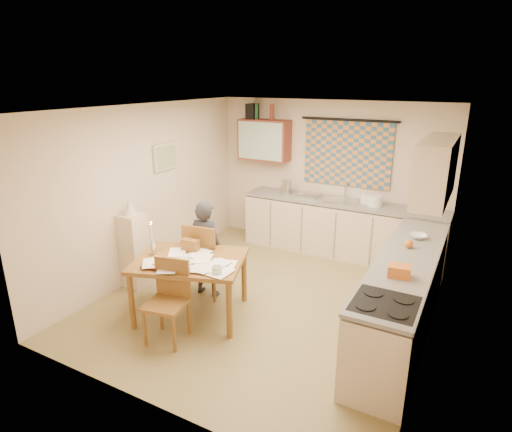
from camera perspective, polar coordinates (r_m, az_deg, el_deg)
The scene contains 44 objects.
floor at distance 5.88m, azimuth 1.66°, elevation -11.04°, with size 4.00×4.50×0.02m, color olive.
ceiling at distance 5.15m, azimuth 1.92°, elevation 14.29°, with size 4.00×4.50×0.02m, color white.
wall_back at distance 7.40m, azimuth 9.72°, elevation 5.33°, with size 4.00×0.02×2.50m, color beige.
wall_front at distance 3.64m, azimuth -14.63°, elevation -8.57°, with size 4.00×0.02×2.50m, color beige.
wall_left at distance 6.50m, azimuth -14.28°, elevation 3.26°, with size 0.02×4.50×2.50m, color beige.
wall_right at distance 4.87m, azimuth 23.43°, elevation -2.64°, with size 0.02×4.50×2.50m, color beige.
window_blind at distance 7.20m, azimuth 12.06°, elevation 8.09°, with size 1.45×0.03×1.05m, color #2F597B.
curtain_rod at distance 7.11m, azimuth 12.30°, elevation 12.43°, with size 0.04×0.04×1.60m, color black.
wall_cabinet at distance 7.58m, azimuth 1.13°, elevation 10.11°, with size 0.90×0.34×0.70m, color maroon.
wall_cabinet_glass at distance 7.43m, azimuth 0.52°, elevation 9.96°, with size 0.84×0.02×0.64m, color #99B2A5.
upper_cabinet_right at distance 5.26m, azimuth 22.92°, elevation 5.70°, with size 0.34×1.30×0.70m, color #C9B093.
framed_print at distance 6.67m, azimuth -12.00°, elevation 7.76°, with size 0.04×0.50×0.40m, color beige.
print_canvas at distance 6.65m, azimuth -11.84°, elevation 7.74°, with size 0.01×0.42×0.32m, color #B8B8A1.
counter_back at distance 7.23m, azimuth 11.23°, elevation -1.65°, with size 3.30×0.62×0.92m.
counter_right at distance 5.25m, azimuth 18.99°, elevation -10.17°, with size 0.62×2.95×0.92m.
stove at distance 4.30m, azimuth 16.26°, elevation -16.47°, with size 0.59×0.59×0.92m.
sink at distance 7.11m, azimuth 11.13°, elevation 1.65°, with size 0.55×0.45×0.10m, color silver.
tap at distance 7.23m, azimuth 11.84°, elevation 3.35°, with size 0.03×0.03×0.28m, color silver.
dish_rack at distance 7.26m, azimuth 7.10°, elevation 2.78°, with size 0.35×0.30×0.06m, color silver.
kettle at distance 7.40m, azimuth 4.13°, elevation 3.87°, with size 0.18×0.18×0.24m, color silver.
mixing_bowl at distance 6.95m, azimuth 15.52°, elevation 1.96°, with size 0.24×0.24×0.16m, color white.
soap_bottle at distance 7.03m, azimuth 14.15°, elevation 2.39°, with size 0.11×0.11×0.19m, color white.
bowl at distance 5.74m, azimuth 20.82°, elevation -2.54°, with size 0.27×0.27×0.05m, color white.
orange_bag at distance 4.58m, azimuth 18.56°, elevation -6.98°, with size 0.22×0.16×0.12m, color orange.
fruit_orange at distance 5.37m, azimuth 19.71°, elevation -3.51°, with size 0.10×0.10×0.10m, color orange.
speaker at distance 7.65m, azimuth -0.51°, elevation 13.80°, with size 0.16×0.20×0.26m, color black.
bottle_green at distance 7.61m, azimuth 0.00°, elevation 13.78°, with size 0.07×0.07×0.26m, color #195926.
bottle_brown at distance 7.47m, azimuth 2.11°, elevation 13.69°, with size 0.07×0.07×0.26m, color maroon.
dining_table at distance 5.42m, azimuth -8.66°, elevation -9.25°, with size 1.54×1.34×0.75m.
chair_far at distance 5.91m, azimuth -6.58°, elevation -7.40°, with size 0.52×0.52×1.03m.
chair_near at distance 5.02m, azimuth -11.70°, elevation -12.98°, with size 0.49×0.49×0.93m.
person at distance 5.76m, azimuth -6.69°, elevation -4.34°, with size 0.50×0.34×1.33m, color black.
shelf_stand at distance 6.23m, azimuth -15.98°, elevation -4.48°, with size 0.32×0.30×1.06m, color #C9B093.
lampshade at distance 6.02m, azimuth -16.50°, elevation 1.18°, with size 0.20×0.20×0.22m, color beige.
letter_rack at distance 5.44m, azimuth -8.75°, elevation -3.91°, with size 0.22×0.10×0.16m, color brown.
mug at distance 4.81m, azimuth -5.21°, elevation -7.21°, with size 0.15×0.15×0.10m, color white.
magazine at distance 5.22m, azimuth -14.41°, elevation -6.06°, with size 0.27×0.33×0.03m, color maroon.
book at distance 5.29m, azimuth -13.41°, elevation -5.71°, with size 0.20×0.25×0.02m, color orange.
orange_box at distance 5.10m, azimuth -12.88°, elevation -6.45°, with size 0.12×0.08×0.04m, color orange.
eyeglasses at distance 4.95m, azimuth -8.04°, elevation -7.11°, with size 0.13×0.04×0.02m, color black.
candle_holder at distance 5.43m, azimuth -13.54°, elevation -4.16°, with size 0.06×0.06×0.18m, color silver.
candle at distance 5.36m, azimuth -13.82°, elevation -2.19°, with size 0.02×0.02×0.22m, color white.
candle_flame at distance 5.34m, azimuth -13.81°, elevation -0.87°, with size 0.02×0.02×0.02m, color #FFCC66.
papers at distance 5.12m, azimuth -8.24°, elevation -6.14°, with size 1.12×0.99×0.03m.
Camera 1 is at (2.30, -4.59, 2.85)m, focal length 30.00 mm.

